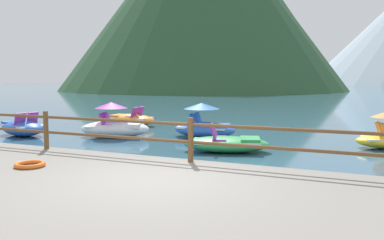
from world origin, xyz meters
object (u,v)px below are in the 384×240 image
Objects in this scene: life_ring at (30,165)px; pedal_boat_5 at (204,125)px; pedal_boat_3 at (227,144)px; pedal_boat_4 at (131,119)px; pedal_boat_7 at (22,127)px; pedal_boat_0 at (115,125)px.

life_ring is 7.72m from pedal_boat_5.
pedal_boat_3 is at bearing 65.35° from life_ring.
pedal_boat_3 is 7.44m from pedal_boat_4.
pedal_boat_7 is at bearing 137.07° from life_ring.
pedal_boat_0 is at bearing 109.94° from life_ring.
pedal_boat_4 is (-1.31, 3.15, -0.14)m from pedal_boat_0.
pedal_boat_5 reaches higher than pedal_boat_7.
pedal_boat_7 reaches higher than pedal_boat_3.
pedal_boat_7 is (-6.39, -2.39, -0.12)m from pedal_boat_5.
pedal_boat_5 reaches higher than life_ring.
pedal_boat_3 is (2.40, 5.23, -0.20)m from life_ring.
pedal_boat_0 reaches higher than pedal_boat_3.
pedal_boat_5 is (0.69, 7.69, -0.02)m from life_ring.
pedal_boat_0 is at bearing 18.51° from pedal_boat_7.
pedal_boat_0 is at bearing -157.31° from pedal_boat_5.
life_ring is 0.25× the size of pedal_boat_7.
pedal_boat_3 is 1.16× the size of pedal_boat_7.
pedal_boat_3 is at bearing -14.15° from pedal_boat_0.
pedal_boat_0 is 1.00× the size of pedal_boat_3.
life_ring is 7.78m from pedal_boat_7.
pedal_boat_0 reaches higher than pedal_boat_5.
pedal_boat_3 reaches higher than life_ring.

